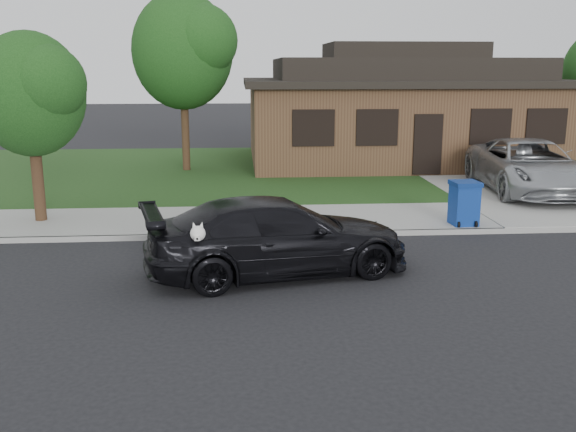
{
  "coord_description": "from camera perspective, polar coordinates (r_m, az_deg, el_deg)",
  "views": [
    {
      "loc": [
        -2.49,
        -10.83,
        3.86
      ],
      "look_at": [
        -1.61,
        0.97,
        1.1
      ],
      "focal_mm": 40.0,
      "sensor_mm": 36.0,
      "label": 1
    }
  ],
  "objects": [
    {
      "name": "tree_2",
      "position": [
        16.69,
        -21.65,
        10.19
      ],
      "size": [
        2.73,
        2.6,
        4.59
      ],
      "color": "#332114",
      "rests_on": "ground"
    },
    {
      "name": "tree_0",
      "position": [
        23.79,
        -8.99,
        14.46
      ],
      "size": [
        3.78,
        3.6,
        6.34
      ],
      "color": "#332114",
      "rests_on": "ground"
    },
    {
      "name": "driveway",
      "position": [
        22.81,
        17.69,
        2.93
      ],
      "size": [
        4.5,
        13.0,
        0.14
      ],
      "primitive_type": "cube",
      "color": "gray",
      "rests_on": "ground"
    },
    {
      "name": "recycling_bin",
      "position": [
        16.06,
        15.39,
        1.14
      ],
      "size": [
        0.68,
        0.71,
        1.06
      ],
      "rotation": [
        0.0,
        0.0,
        0.07
      ],
      "color": "navy",
      "rests_on": "sidewalk"
    },
    {
      "name": "curb",
      "position": [
        15.03,
        5.42,
        -1.58
      ],
      "size": [
        60.0,
        0.12,
        0.12
      ],
      "primitive_type": "cube",
      "color": "gray",
      "rests_on": "ground"
    },
    {
      "name": "house",
      "position": [
        26.68,
        9.96,
        9.22
      ],
      "size": [
        12.6,
        8.6,
        4.65
      ],
      "color": "#422B1C",
      "rests_on": "ground"
    },
    {
      "name": "minivan",
      "position": [
        20.82,
        20.61,
        4.19
      ],
      "size": [
        3.08,
        5.87,
        1.57
      ],
      "primitive_type": "imported",
      "rotation": [
        0.0,
        0.0,
        -0.08
      ],
      "color": "#A0A3A7",
      "rests_on": "driveway"
    },
    {
      "name": "sedan",
      "position": [
        12.13,
        -0.93,
        -1.83
      ],
      "size": [
        5.35,
        3.11,
        1.46
      ],
      "rotation": [
        0.0,
        0.0,
        1.8
      ],
      "color": "black",
      "rests_on": "ground"
    },
    {
      "name": "sidewalk",
      "position": [
        16.47,
        4.56,
        -0.26
      ],
      "size": [
        60.0,
        3.0,
        0.12
      ],
      "primitive_type": "cube",
      "color": "gray",
      "rests_on": "ground"
    },
    {
      "name": "ground",
      "position": [
        11.76,
        8.26,
        -6.17
      ],
      "size": [
        120.0,
        120.0,
        0.0
      ],
      "primitive_type": "plane",
      "color": "black",
      "rests_on": "ground"
    },
    {
      "name": "lawn",
      "position": [
        24.26,
        1.7,
        4.11
      ],
      "size": [
        60.0,
        13.0,
        0.13
      ],
      "primitive_type": "cube",
      "color": "#193814",
      "rests_on": "ground"
    }
  ]
}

